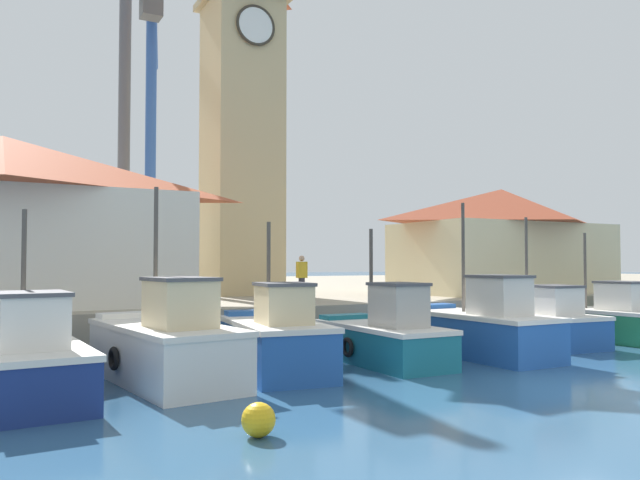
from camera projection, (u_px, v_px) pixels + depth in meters
The scene contains 16 objects.
ground_plane at pixel (597, 392), 12.94m from camera, with size 300.00×300.00×0.00m, color #2D567A.
quay_wharf at pixel (193, 296), 38.37m from camera, with size 120.00×40.00×1.32m, color #9E937F.
fishing_boat_left_outer at pixel (26, 362), 12.34m from camera, with size 2.28×5.22×3.81m.
fishing_boat_left_inner at pixel (166, 346), 13.97m from camera, with size 2.64×5.21×4.47m.
fishing_boat_mid_left at pixel (275, 341), 15.17m from camera, with size 2.42×4.52×3.72m.
fishing_boat_center at pixel (384, 337), 16.59m from camera, with size 1.93×4.39×3.62m.
fishing_boat_mid_right at pixel (480, 328), 17.87m from camera, with size 2.09×4.94×4.48m.
fishing_boat_right_inner at pixel (540, 324), 20.43m from camera, with size 2.40×4.46×4.22m.
fishing_boat_right_outer at pixel (602, 320), 21.64m from camera, with size 2.26×4.67×3.75m.
clock_tower at pixel (242, 111), 27.25m from camera, with size 3.43×3.43×16.83m.
warehouse_left at pixel (1, 219), 19.26m from camera, with size 11.30×5.94×5.32m.
warehouse_right at pixel (502, 239), 28.69m from camera, with size 9.72×5.77×4.77m.
port_crane_near at pixel (151, 161), 32.81m from camera, with size 3.42×10.58×17.62m.
port_crane_far at pixel (124, 129), 29.70m from camera, with size 2.71×9.34×19.56m.
mooring_buoy at pixel (258, 420), 9.59m from camera, with size 0.53×0.53×0.53m, color gold.
dock_worker_near_tower at pixel (302, 278), 21.43m from camera, with size 0.34×0.22×1.62m.
Camera 1 is at (-11.23, -8.79, 2.68)m, focal length 35.00 mm.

